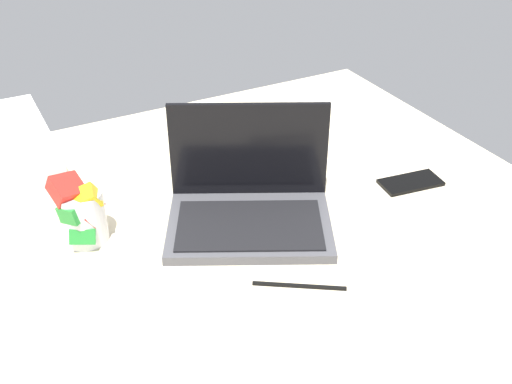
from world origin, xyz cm
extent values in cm
cube|color=beige|center=(0.00, 0.00, 9.00)|extent=(180.00, 140.00, 18.00)
cube|color=#4C4C51|center=(22.37, 7.18, 19.00)|extent=(39.82, 35.39, 2.00)
cube|color=black|center=(21.70, 5.84, 20.20)|extent=(33.55, 28.23, 0.40)
cube|color=black|center=(27.32, 17.01, 30.50)|extent=(29.92, 15.75, 21.00)
cylinder|color=silver|center=(-7.92, 19.62, 23.50)|extent=(9.00, 9.00, 11.00)
cube|color=#268C33|center=(-8.70, 17.42, 21.07)|extent=(6.71, 7.27, 5.08)
cube|color=orange|center=(-8.43, 20.51, 22.81)|extent=(4.73, 5.56, 5.27)
cube|color=red|center=(-7.51, 19.12, 24.55)|extent=(8.60, 8.24, 6.95)
cube|color=#268C33|center=(-9.39, 18.04, 26.30)|extent=(6.96, 6.67, 4.23)
cube|color=yellow|center=(-7.35, 18.13, 28.04)|extent=(7.25, 6.08, 6.94)
cube|color=red|center=(-9.77, 20.43, 29.78)|extent=(7.31, 7.84, 6.23)
cube|color=black|center=(62.84, 5.59, 18.40)|extent=(14.76, 8.56, 0.80)
cube|color=black|center=(22.26, -12.68, 18.30)|extent=(14.61, 9.73, 0.60)
camera|label=1|loc=(-24.13, -84.22, 93.49)|focal=43.64mm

